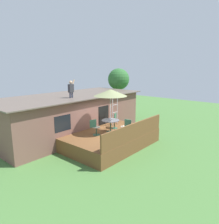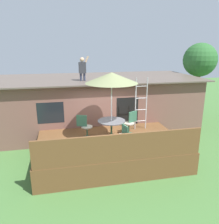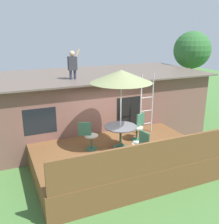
% 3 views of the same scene
% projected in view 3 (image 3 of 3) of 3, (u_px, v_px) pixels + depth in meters
% --- Properties ---
extents(ground_plane, '(40.00, 40.00, 0.00)m').
position_uv_depth(ground_plane, '(119.00, 171.00, 8.80)').
color(ground_plane, '#477538').
extents(house, '(10.50, 4.50, 2.70)m').
position_uv_depth(house, '(84.00, 105.00, 11.55)').
color(house, brown).
rests_on(house, ground).
extents(deck, '(5.39, 3.42, 0.80)m').
position_uv_depth(deck, '(119.00, 160.00, 8.69)').
color(deck, brown).
rests_on(deck, ground).
extents(deck_railing, '(5.29, 0.08, 0.90)m').
position_uv_depth(deck_railing, '(147.00, 159.00, 6.98)').
color(deck_railing, brown).
rests_on(deck_railing, deck).
extents(patio_table, '(1.04, 1.04, 0.74)m').
position_uv_depth(patio_table, '(121.00, 131.00, 8.51)').
color(patio_table, '#33664C').
rests_on(patio_table, deck).
extents(patio_umbrella, '(1.90, 1.90, 2.54)m').
position_uv_depth(patio_umbrella, '(121.00, 76.00, 7.99)').
color(patio_umbrella, silver).
rests_on(patio_umbrella, deck).
extents(step_ladder, '(0.52, 0.04, 2.20)m').
position_uv_depth(step_ladder, '(147.00, 104.00, 9.65)').
color(step_ladder, silver).
rests_on(step_ladder, deck).
extents(person_figure, '(0.47, 0.20, 1.11)m').
position_uv_depth(person_figure, '(73.00, 63.00, 9.84)').
color(person_figure, '#33384C').
rests_on(person_figure, house).
extents(patio_chair_left, '(0.61, 0.44, 0.92)m').
position_uv_depth(patio_chair_left, '(89.00, 136.00, 8.45)').
color(patio_chair_left, '#33664C').
rests_on(patio_chair_left, deck).
extents(patio_chair_right, '(0.59, 0.44, 0.92)m').
position_uv_depth(patio_chair_right, '(138.00, 127.00, 9.21)').
color(patio_chair_right, '#33664C').
rests_on(patio_chair_right, deck).
extents(patio_chair_near, '(0.44, 0.62, 0.92)m').
position_uv_depth(patio_chair_near, '(141.00, 145.00, 7.78)').
color(patio_chair_near, '#33664C').
rests_on(patio_chair_near, deck).
extents(backyard_tree, '(1.96, 1.96, 4.43)m').
position_uv_depth(backyard_tree, '(192.00, 51.00, 14.18)').
color(backyard_tree, brown).
rests_on(backyard_tree, ground).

